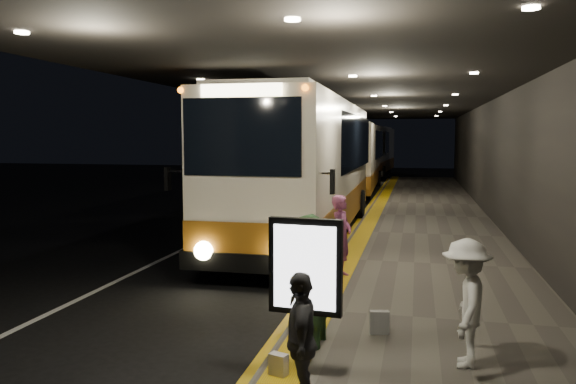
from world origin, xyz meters
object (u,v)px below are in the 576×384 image
(passenger_waiting_white, at_px, (466,303))
(stanchion_post, at_px, (321,286))
(passenger_waiting_grey, at_px, (301,340))
(bag_polka, at_px, (379,322))
(coach_second, at_px, (354,160))
(coach_main, at_px, (306,173))
(bag_plain, at_px, (279,365))
(coach_third, at_px, (372,153))
(passenger_boarding, at_px, (341,236))
(passenger_waiting_green, at_px, (305,281))
(info_sign, at_px, (305,269))

(passenger_waiting_white, height_order, stanchion_post, passenger_waiting_white)
(passenger_waiting_white, relative_size, stanchion_post, 1.62)
(passenger_waiting_grey, relative_size, bag_polka, 4.35)
(coach_second, bearing_deg, coach_main, -91.21)
(passenger_waiting_grey, xyz_separation_m, bag_plain, (-0.43, 0.74, -0.61))
(stanchion_post, bearing_deg, passenger_waiting_white, -36.07)
(coach_second, height_order, stanchion_post, coach_second)
(coach_third, height_order, stanchion_post, coach_third)
(coach_third, bearing_deg, passenger_boarding, -84.34)
(passenger_waiting_white, xyz_separation_m, passenger_waiting_grey, (-1.81, -1.59, -0.07))
(passenger_waiting_green, relative_size, passenger_waiting_grey, 1.24)
(coach_main, bearing_deg, passenger_waiting_grey, -80.06)
(coach_third, height_order, passenger_waiting_grey, coach_third)
(bag_plain, bearing_deg, coach_third, 92.86)
(coach_third, bearing_deg, bag_plain, -84.93)
(passenger_waiting_white, bearing_deg, coach_third, -168.37)
(coach_main, xyz_separation_m, stanchion_post, (1.84, -8.02, -1.31))
(passenger_waiting_white, height_order, bag_plain, passenger_waiting_white)
(coach_third, height_order, passenger_waiting_green, coach_third)
(passenger_waiting_green, distance_m, bag_polka, 1.44)
(coach_third, relative_size, passenger_waiting_white, 7.37)
(bag_polka, height_order, info_sign, info_sign)
(coach_second, bearing_deg, bag_plain, -87.51)
(bag_polka, xyz_separation_m, bag_plain, (-1.10, -1.78, -0.03))
(coach_second, relative_size, stanchion_post, 11.79)
(passenger_waiting_grey, distance_m, bag_polka, 2.66)
(coach_third, relative_size, info_sign, 6.23)
(coach_third, distance_m, bag_plain, 38.62)
(passenger_waiting_green, relative_size, stanchion_post, 1.84)
(coach_second, distance_m, passenger_waiting_green, 24.01)
(passenger_waiting_white, relative_size, bag_polka, 4.76)
(coach_third, relative_size, stanchion_post, 11.96)
(passenger_waiting_white, xyz_separation_m, stanchion_post, (-2.11, 1.54, -0.31))
(coach_second, height_order, passenger_boarding, coach_second)
(bag_polka, relative_size, bag_plain, 1.24)
(bag_plain, relative_size, stanchion_post, 0.27)
(bag_plain, xyz_separation_m, stanchion_post, (0.13, 2.39, 0.37))
(passenger_waiting_white, height_order, passenger_waiting_grey, passenger_waiting_white)
(passenger_boarding, xyz_separation_m, bag_polka, (1.01, -3.26, -0.69))
(passenger_boarding, height_order, passenger_waiting_grey, passenger_boarding)
(bag_polka, height_order, stanchion_post, stanchion_post)
(coach_main, distance_m, passenger_waiting_green, 9.60)
(passenger_waiting_grey, bearing_deg, passenger_boarding, 172.27)
(info_sign, bearing_deg, stanchion_post, 99.41)
(coach_second, distance_m, bag_plain, 25.06)
(bag_plain, distance_m, info_sign, 1.22)
(passenger_boarding, relative_size, passenger_waiting_white, 1.05)
(passenger_waiting_white, xyz_separation_m, bag_polka, (-1.14, 0.93, -0.65))
(coach_main, xyz_separation_m, passenger_waiting_white, (3.95, -9.56, -0.99))
(coach_main, distance_m, bag_plain, 10.68)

